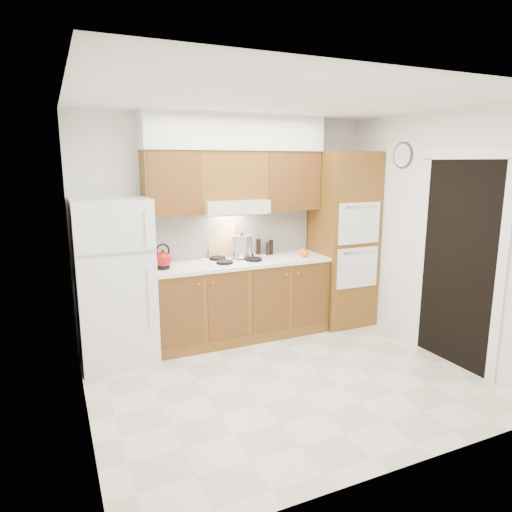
{
  "coord_description": "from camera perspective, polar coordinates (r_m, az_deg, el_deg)",
  "views": [
    {
      "loc": [
        -1.95,
        -3.63,
        2.07
      ],
      "look_at": [
        -0.11,
        0.45,
        1.15
      ],
      "focal_mm": 32.0,
      "sensor_mm": 36.0,
      "label": 1
    }
  ],
  "objects": [
    {
      "name": "wall_left",
      "position": [
        3.71,
        -21.49,
        -1.19
      ],
      "size": [
        0.02,
        3.0,
        2.6
      ],
      "primitive_type": "cube",
      "color": "white",
      "rests_on": "floor"
    },
    {
      "name": "doorway",
      "position": [
        5.07,
        23.92,
        -0.99
      ],
      "size": [
        0.02,
        0.9,
        2.1
      ],
      "primitive_type": "cube",
      "color": "black",
      "rests_on": "floor"
    },
    {
      "name": "condiment_b",
      "position": [
        5.71,
        1.89,
        1.13
      ],
      "size": [
        0.07,
        0.07,
        0.18
      ],
      "primitive_type": "cylinder",
      "rotation": [
        0.0,
        0.0,
        -0.4
      ],
      "color": "black",
      "rests_on": "countertop"
    },
    {
      "name": "cutting_board",
      "position": [
        5.48,
        -4.28,
        1.83
      ],
      "size": [
        0.35,
        0.17,
        0.44
      ],
      "primitive_type": "cube",
      "rotation": [
        -0.21,
        0.0,
        -0.17
      ],
      "color": "tan",
      "rests_on": "countertop"
    },
    {
      "name": "kettle",
      "position": [
        5.01,
        -11.54,
        -0.48
      ],
      "size": [
        0.23,
        0.23,
        0.18
      ],
      "primitive_type": "sphere",
      "rotation": [
        0.0,
        0.0,
        -0.3
      ],
      "color": "#970F0B",
      "rests_on": "countertop"
    },
    {
      "name": "countertop",
      "position": [
        5.33,
        -1.99,
        -0.84
      ],
      "size": [
        2.13,
        0.62,
        0.04
      ],
      "primitive_type": "cube",
      "color": "white",
      "rests_on": "base_cabinets"
    },
    {
      "name": "upper_cab_left",
      "position": [
        5.12,
        -10.48,
        8.97
      ],
      "size": [
        0.63,
        0.33,
        0.7
      ],
      "primitive_type": "cube",
      "color": "brown",
      "rests_on": "wall_back"
    },
    {
      "name": "fridge",
      "position": [
        4.95,
        -17.28,
        -3.07
      ],
      "size": [
        0.75,
        0.72,
        1.72
      ],
      "primitive_type": "cube",
      "color": "white",
      "rests_on": "floor"
    },
    {
      "name": "soffit",
      "position": [
        5.33,
        -2.66,
        15.17
      ],
      "size": [
        2.13,
        0.36,
        0.4
      ],
      "primitive_type": "cube",
      "color": "silver",
      "rests_on": "wall_back"
    },
    {
      "name": "range_hood",
      "position": [
        5.29,
        -2.9,
        6.24
      ],
      "size": [
        0.75,
        0.45,
        0.15
      ],
      "primitive_type": "cube",
      "color": "silver",
      "rests_on": "wall_back"
    },
    {
      "name": "orange_far",
      "position": [
        5.68,
        5.8,
        0.55
      ],
      "size": [
        0.11,
        0.11,
        0.09
      ],
      "primitive_type": "sphere",
      "rotation": [
        0.0,
        0.0,
        0.31
      ],
      "color": "orange",
      "rests_on": "countertop"
    },
    {
      "name": "backsplash",
      "position": [
        5.54,
        -3.17,
        2.79
      ],
      "size": [
        2.11,
        0.03,
        0.56
      ],
      "primitive_type": "cube",
      "color": "white",
      "rests_on": "countertop"
    },
    {
      "name": "cooktop",
      "position": [
        5.32,
        -2.57,
        -0.57
      ],
      "size": [
        0.74,
        0.5,
        0.01
      ],
      "primitive_type": "cube",
      "color": "white",
      "rests_on": "countertop"
    },
    {
      "name": "wall_back",
      "position": [
        5.54,
        -3.48,
        3.62
      ],
      "size": [
        3.6,
        0.02,
        2.6
      ],
      "primitive_type": "cube",
      "color": "white",
      "rests_on": "floor"
    },
    {
      "name": "orange_near",
      "position": [
        5.55,
        6.18,
        0.3
      ],
      "size": [
        0.09,
        0.09,
        0.09
      ],
      "primitive_type": "sphere",
      "rotation": [
        0.0,
        0.0,
        -0.04
      ],
      "color": "#FF640D",
      "rests_on": "countertop"
    },
    {
      "name": "stock_pot",
      "position": [
        5.39,
        -1.8,
        1.2
      ],
      "size": [
        0.29,
        0.29,
        0.25
      ],
      "primitive_type": "cylinder",
      "rotation": [
        0.0,
        0.0,
        -0.24
      ],
      "color": "silver",
      "rests_on": "cooktop"
    },
    {
      "name": "wall_right",
      "position": [
        5.27,
        21.41,
        2.42
      ],
      "size": [
        0.02,
        3.0,
        2.6
      ],
      "primitive_type": "cube",
      "color": "white",
      "rests_on": "floor"
    },
    {
      "name": "upper_cab_over_hood",
      "position": [
        5.32,
        -3.18,
        10.05
      ],
      "size": [
        0.75,
        0.33,
        0.55
      ],
      "primitive_type": "cube",
      "color": "brown",
      "rests_on": "range_hood"
    },
    {
      "name": "condiment_a",
      "position": [
        5.68,
        0.29,
        1.16
      ],
      "size": [
        0.07,
        0.07,
        0.2
      ],
      "primitive_type": "cylinder",
      "rotation": [
        0.0,
        0.0,
        0.37
      ],
      "color": "black",
      "rests_on": "countertop"
    },
    {
      "name": "wall_clock",
      "position": [
        5.6,
        17.88,
        11.9
      ],
      "size": [
        0.02,
        0.3,
        0.3
      ],
      "primitive_type": "cylinder",
      "rotation": [
        0.0,
        1.57,
        0.0
      ],
      "color": "#3F3833",
      "rests_on": "wall_right"
    },
    {
      "name": "oven_cabinet",
      "position": [
        5.95,
        10.76,
        2.05
      ],
      "size": [
        0.7,
        0.65,
        2.2
      ],
      "primitive_type": "cube",
      "color": "brown",
      "rests_on": "floor"
    },
    {
      "name": "upper_cab_right",
      "position": [
        5.63,
        3.96,
        9.37
      ],
      "size": [
        0.73,
        0.33,
        0.7
      ],
      "primitive_type": "cube",
      "color": "brown",
      "rests_on": "wall_back"
    },
    {
      "name": "ceiling",
      "position": [
        4.15,
        4.12,
        18.93
      ],
      "size": [
        3.6,
        3.6,
        0.0
      ],
      "primitive_type": "plane",
      "color": "white",
      "rests_on": "wall_back"
    },
    {
      "name": "floor",
      "position": [
        4.61,
        3.63,
        -15.1
      ],
      "size": [
        3.6,
        3.6,
        0.0
      ],
      "primitive_type": "plane",
      "color": "beige",
      "rests_on": "ground"
    },
    {
      "name": "base_cabinets",
      "position": [
        5.46,
        -1.99,
        -5.64
      ],
      "size": [
        2.11,
        0.6,
        0.9
      ],
      "primitive_type": "cube",
      "color": "brown",
      "rests_on": "floor"
    },
    {
      "name": "condiment_c",
      "position": [
        5.65,
        1.5,
        0.91
      ],
      "size": [
        0.06,
        0.06,
        0.16
      ],
      "primitive_type": "cylinder",
      "rotation": [
        0.0,
        0.0,
        0.08
      ],
      "color": "black",
      "rests_on": "countertop"
    }
  ]
}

